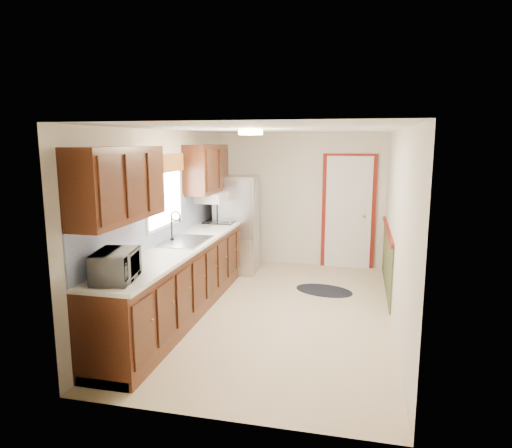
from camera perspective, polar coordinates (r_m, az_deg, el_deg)
The scene contains 8 objects.
room_shell at distance 5.92m, azimuth 2.62°, elevation 0.06°, with size 3.20×5.20×2.52m.
kitchen_run at distance 6.07m, azimuth -9.48°, elevation -3.58°, with size 0.63×4.00×2.20m.
back_wall_trim at distance 8.06m, azimuth 12.41°, elevation 0.32°, with size 1.12×2.30×2.08m.
ceiling_fixture at distance 5.70m, azimuth -0.68°, elevation 11.39°, with size 0.30×0.30×0.06m, color #FFD88C.
microwave at distance 4.54m, azimuth -17.15°, elevation -4.62°, with size 0.52×0.29×0.35m, color white.
refrigerator at distance 7.89m, azimuth -2.42°, elevation -0.03°, with size 0.74×0.73×1.68m.
rug at distance 7.11m, azimuth 8.49°, elevation -8.22°, with size 0.88×0.57×0.01m, color black.
cooktop at distance 7.59m, azimuth -4.36°, elevation 0.39°, with size 0.49×0.59×0.02m, color black.
Camera 1 is at (1.04, -5.74, 2.25)m, focal length 32.00 mm.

